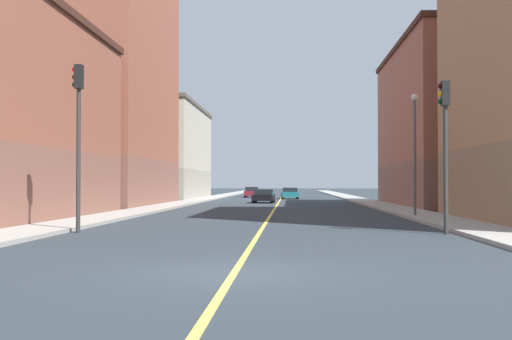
{
  "coord_description": "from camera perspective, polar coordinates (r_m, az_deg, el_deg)",
  "views": [
    {
      "loc": [
        1.17,
        -13.08,
        1.86
      ],
      "look_at": [
        -1.01,
        26.31,
        2.67
      ],
      "focal_mm": 44.34,
      "sensor_mm": 36.0,
      "label": 1
    }
  ],
  "objects": [
    {
      "name": "street_lamp_left_near",
      "position": [
        34.66,
        14.12,
        2.59
      ],
      "size": [
        0.36,
        0.36,
        6.46
      ],
      "color": "#4C4C51",
      "rests_on": "ground"
    },
    {
      "name": "lane_center_stripe",
      "position": [
        62.12,
        2.09,
        -2.88
      ],
      "size": [
        0.16,
        154.0,
        0.01
      ],
      "primitive_type": "cube",
      "color": "#E5D14C",
      "rests_on": "ground"
    },
    {
      "name": "car_teal",
      "position": [
        73.66,
        3.08,
        -2.12
      ],
      "size": [
        2.07,
        4.04,
        1.31
      ],
      "color": "#196670",
      "rests_on": "ground"
    },
    {
      "name": "building_left_mid",
      "position": [
        53.66,
        18.32,
        3.84
      ],
      "size": [
        11.29,
        21.5,
        12.96
      ],
      "color": "brown",
      "rests_on": "ground"
    },
    {
      "name": "traffic_light_left_near",
      "position": [
        23.86,
        16.68,
        3.12
      ],
      "size": [
        0.4,
        0.32,
        5.55
      ],
      "color": "#2D2D2D",
      "rests_on": "ground"
    },
    {
      "name": "sidewalk_left",
      "position": [
        62.53,
        9.83,
        -2.79
      ],
      "size": [
        2.52,
        168.0,
        0.15
      ],
      "primitive_type": "cube",
      "color": "#9E9B93",
      "rests_on": "ground"
    },
    {
      "name": "building_right_midblock",
      "position": [
        54.21,
        -14.57,
        8.1
      ],
      "size": [
        11.29,
        19.26,
        21.11
      ],
      "color": "brown",
      "rests_on": "ground"
    },
    {
      "name": "building_right_distant",
      "position": [
        76.22,
        -9.22,
        1.6
      ],
      "size": [
        11.29,
        22.13,
        11.03
      ],
      "color": "#9D9688",
      "rests_on": "ground"
    },
    {
      "name": "car_black",
      "position": [
        58.96,
        0.7,
        -2.37
      ],
      "size": [
        2.06,
        4.1,
        1.28
      ],
      "color": "black",
      "rests_on": "ground"
    },
    {
      "name": "traffic_light_right_near",
      "position": [
        24.55,
        -15.74,
        3.98
      ],
      "size": [
        0.4,
        0.32,
        6.28
      ],
      "color": "#2D2D2D",
      "rests_on": "ground"
    },
    {
      "name": "ground_plane",
      "position": [
        13.26,
        -1.94,
        -9.23
      ],
      "size": [
        400.0,
        400.0,
        0.0
      ],
      "primitive_type": "plane",
      "color": "#2A333A",
      "rests_on": "ground"
    },
    {
      "name": "sidewalk_right",
      "position": [
        62.84,
        -5.61,
        -2.79
      ],
      "size": [
        2.52,
        168.0,
        0.15
      ],
      "primitive_type": "cube",
      "color": "#9E9B93",
      "rests_on": "ground"
    },
    {
      "name": "car_maroon",
      "position": [
        82.1,
        -0.36,
        -2.01
      ],
      "size": [
        1.93,
        4.47,
        1.35
      ],
      "color": "maroon",
      "rests_on": "ground"
    }
  ]
}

